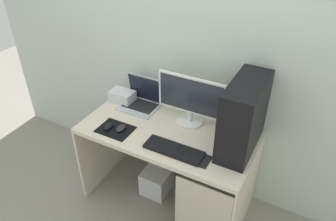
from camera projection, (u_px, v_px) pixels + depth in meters
ground_plane at (168, 197)px, 2.81m from camera, size 8.00×8.00×0.00m
wall_back at (192, 43)px, 2.36m from camera, size 4.00×0.05×2.60m
desk at (169, 148)px, 2.47m from camera, size 1.31×0.67×0.74m
pc_tower at (244, 117)px, 2.11m from camera, size 0.21×0.50×0.51m
monitor at (191, 100)px, 2.37m from camera, size 0.53×0.20×0.39m
laptop at (141, 100)px, 2.66m from camera, size 0.31×0.25×0.25m
projector at (122, 96)px, 2.72m from camera, size 0.20×0.14×0.10m
keyboard at (174, 150)px, 2.20m from camera, size 0.42×0.14×0.02m
mousepad at (115, 129)px, 2.41m from camera, size 0.26×0.20×0.00m
mouse_left at (121, 128)px, 2.39m from camera, size 0.06×0.10×0.03m
mouse_right at (109, 126)px, 2.41m from camera, size 0.06×0.10×0.03m
cell_phone at (204, 161)px, 2.12m from camera, size 0.07×0.13×0.01m
subwoofer at (156, 182)px, 2.81m from camera, size 0.23×0.23×0.23m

